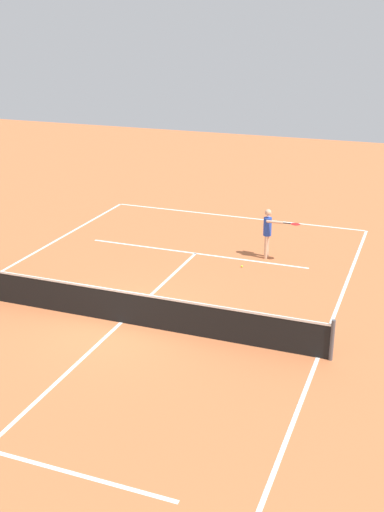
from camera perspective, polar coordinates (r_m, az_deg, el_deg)
ground_plane at (r=17.38m, az=-6.41°, el=-5.99°), size 60.00×60.00×0.00m
court_lines at (r=17.38m, az=-6.41°, el=-5.98°), size 10.82×21.14×0.01m
tennis_net at (r=17.17m, az=-6.48°, el=-4.51°), size 11.42×0.10×1.07m
player_serving at (r=21.66m, az=6.96°, el=2.42°), size 1.29×0.53×1.74m
tennis_ball at (r=21.06m, az=4.53°, el=-0.94°), size 0.07×0.07×0.07m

